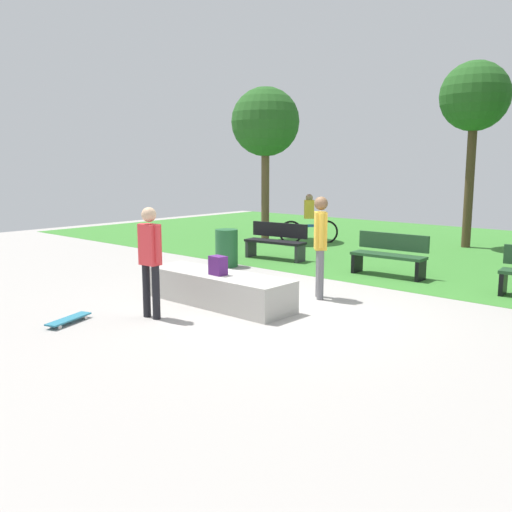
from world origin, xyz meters
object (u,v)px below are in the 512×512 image
object	(u,v)px
trash_bin	(227,248)
cyclist_on_bicycle	(309,222)
tree_leaning_ash	(475,99)
skater_performing_trick	(150,254)
skater_watching	(320,239)
skateboard_by_ledge	(69,319)
concrete_ledge	(218,289)
tree_tall_oak	(265,123)
backpack_on_ledge	(218,265)
park_bench_far_right	(390,254)
park_bench_far_left	(276,240)

from	to	relation	value
trash_bin	cyclist_on_bicycle	size ratio (longest dim) A/B	0.58
trash_bin	tree_leaning_ash	bearing A→B (deg)	66.02
tree_leaning_ash	cyclist_on_bicycle	distance (m)	5.76
cyclist_on_bicycle	skater_performing_trick	bearing A→B (deg)	-69.54
skater_watching	skateboard_by_ledge	xyz separation A→B (m)	(-1.90, -3.83, -1.01)
concrete_ledge	tree_tall_oak	size ratio (longest dim) A/B	0.60
backpack_on_ledge	concrete_ledge	bearing A→B (deg)	144.08
skateboard_by_ledge	park_bench_far_right	size ratio (longest dim) A/B	0.51
backpack_on_ledge	tree_tall_oak	size ratio (longest dim) A/B	0.07
tree_leaning_ash	trash_bin	bearing A→B (deg)	-113.98
tree_tall_oak	trash_bin	bearing A→B (deg)	-59.97
park_bench_far_left	cyclist_on_bicycle	bearing A→B (deg)	111.03
backpack_on_ledge	cyclist_on_bicycle	xyz separation A→B (m)	(-3.39, 7.19, -0.06)
trash_bin	cyclist_on_bicycle	xyz separation A→B (m)	(-0.90, 4.47, 0.20)
backpack_on_ledge	skateboard_by_ledge	distance (m)	2.50
trash_bin	skater_watching	bearing A→B (deg)	-18.08
skateboard_by_ledge	trash_bin	distance (m)	5.20
concrete_ledge	skateboard_by_ledge	xyz separation A→B (m)	(-0.84, -2.32, -0.20)
skateboard_by_ledge	tree_tall_oak	xyz separation A→B (m)	(-3.99, 9.18, 3.57)
skater_performing_trick	tree_tall_oak	bearing A→B (deg)	119.83
backpack_on_ledge	tree_tall_oak	bearing A→B (deg)	129.96
skater_watching	park_bench_far_right	bearing A→B (deg)	90.84
park_bench_far_right	tree_leaning_ash	bearing A→B (deg)	94.11
tree_tall_oak	skateboard_by_ledge	bearing A→B (deg)	-66.53
concrete_ledge	park_bench_far_right	world-z (taller)	park_bench_far_right
park_bench_far_right	cyclist_on_bicycle	world-z (taller)	cyclist_on_bicycle
skateboard_by_ledge	cyclist_on_bicycle	xyz separation A→B (m)	(-2.44, 9.41, 0.57)
skater_watching	skateboard_by_ledge	bearing A→B (deg)	-116.35
tree_leaning_ash	cyclist_on_bicycle	size ratio (longest dim) A/B	3.42
skater_performing_trick	tree_leaning_ash	xyz separation A→B (m)	(0.79, 10.71, 3.15)
park_bench_far_right	tree_leaning_ash	world-z (taller)	tree_leaning_ash
trash_bin	cyclist_on_bicycle	world-z (taller)	cyclist_on_bicycle
park_bench_far_right	tree_tall_oak	distance (m)	7.17
skater_performing_trick	park_bench_far_left	world-z (taller)	skater_performing_trick
backpack_on_ledge	skateboard_by_ledge	size ratio (longest dim) A/B	0.39
tree_tall_oak	backpack_on_ledge	bearing A→B (deg)	-54.64
backpack_on_ledge	park_bench_far_left	xyz separation A→B (m)	(-2.27, 4.29, -0.22)
concrete_ledge	tree_tall_oak	bearing A→B (deg)	125.12
park_bench_far_left	tree_tall_oak	size ratio (longest dim) A/B	0.35
skater_performing_trick	skater_watching	size ratio (longest dim) A/B	0.95
concrete_ledge	park_bench_far_left	bearing A→B (deg)	117.27
trash_bin	skateboard_by_ledge	bearing A→B (deg)	-72.71
skater_watching	skateboard_by_ledge	world-z (taller)	skater_watching
park_bench_far_left	concrete_ledge	bearing A→B (deg)	-62.73
trash_bin	skater_performing_trick	bearing A→B (deg)	-60.38
skater_performing_trick	cyclist_on_bicycle	distance (m)	8.96
park_bench_far_right	tree_tall_oak	bearing A→B (deg)	155.03
concrete_ledge	park_bench_far_left	size ratio (longest dim) A/B	1.73
park_bench_far_left	cyclist_on_bicycle	world-z (taller)	cyclist_on_bicycle
park_bench_far_right	park_bench_far_left	size ratio (longest dim) A/B	0.98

